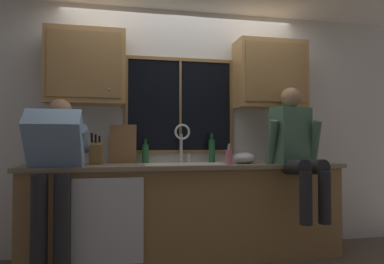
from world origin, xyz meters
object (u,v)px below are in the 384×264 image
(bottle_tall_clear, at_px, (212,150))
(bottle_green_glass, at_px, (145,153))
(mixing_bowl, at_px, (244,158))
(knife_block, at_px, (96,153))
(soap_dispenser, at_px, (229,157))
(person_sitting_on_counter, at_px, (296,145))
(cutting_board, at_px, (123,144))
(person_standing, at_px, (55,164))

(bottle_tall_clear, bearing_deg, bottle_green_glass, 177.58)
(mixing_bowl, height_order, bottle_green_glass, bottle_green_glass)
(knife_block, xyz_separation_m, bottle_green_glass, (0.48, 0.14, -0.01))
(knife_block, distance_m, soap_dispenser, 1.27)
(mixing_bowl, bearing_deg, person_sitting_on_counter, -26.84)
(person_sitting_on_counter, bearing_deg, bottle_green_glass, 161.12)
(cutting_board, xyz_separation_m, bottle_green_glass, (0.22, 0.00, -0.09))
(cutting_board, height_order, soap_dispenser, cutting_board)
(soap_dispenser, height_order, bottle_green_glass, bottle_green_glass)
(bottle_tall_clear, bearing_deg, knife_block, -174.61)
(knife_block, distance_m, mixing_bowl, 1.46)
(person_sitting_on_counter, relative_size, bottle_tall_clear, 4.04)
(person_standing, xyz_separation_m, mixing_bowl, (1.76, 0.25, 0.02))
(mixing_bowl, relative_size, bottle_green_glass, 0.93)
(mixing_bowl, distance_m, bottle_tall_clear, 0.37)
(knife_block, distance_m, bottle_green_glass, 0.50)
(person_standing, height_order, mixing_bowl, person_standing)
(mixing_bowl, bearing_deg, bottle_tall_clear, 140.28)
(person_sitting_on_counter, bearing_deg, person_standing, -179.28)
(person_sitting_on_counter, xyz_separation_m, soap_dispenser, (-0.66, 0.06, -0.11))
(knife_block, height_order, bottle_green_glass, knife_block)
(bottle_green_glass, bearing_deg, knife_block, -163.76)
(soap_dispenser, bearing_deg, mixing_bowl, 38.46)
(person_standing, bearing_deg, knife_block, 50.24)
(person_sitting_on_counter, bearing_deg, cutting_board, 163.70)
(cutting_board, bearing_deg, bottle_tall_clear, -1.53)
(cutting_board, xyz_separation_m, soap_dispenser, (0.98, -0.42, -0.12))
(cutting_board, bearing_deg, bottle_green_glass, 1.21)
(soap_dispenser, distance_m, bottle_tall_clear, 0.41)
(person_sitting_on_counter, bearing_deg, knife_block, 169.72)
(person_sitting_on_counter, relative_size, knife_block, 3.92)
(knife_block, bearing_deg, person_sitting_on_counter, -10.28)
(person_standing, bearing_deg, person_sitting_on_counter, 0.72)
(soap_dispenser, distance_m, bottle_green_glass, 0.87)
(person_sitting_on_counter, relative_size, soap_dispenser, 6.29)
(mixing_bowl, bearing_deg, cutting_board, 168.01)
(cutting_board, bearing_deg, soap_dispenser, -23.45)
(bottle_green_glass, xyz_separation_m, bottle_tall_clear, (0.69, -0.03, 0.03))
(person_standing, relative_size, soap_dispenser, 7.63)
(soap_dispenser, xyz_separation_m, bottle_green_glass, (-0.75, 0.43, 0.03))
(soap_dispenser, bearing_deg, cutting_board, 156.55)
(cutting_board, relative_size, soap_dispenser, 1.98)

